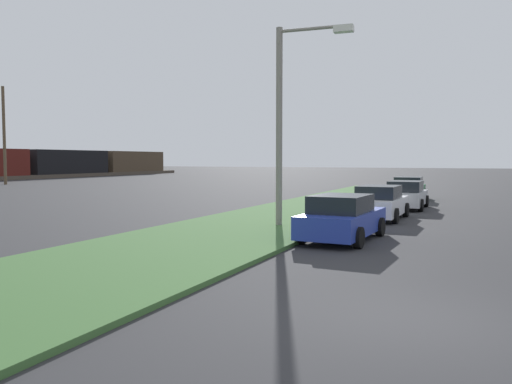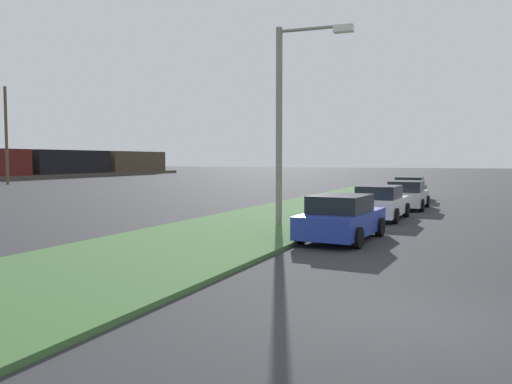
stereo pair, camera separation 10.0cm
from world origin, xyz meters
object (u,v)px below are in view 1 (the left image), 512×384
parked_car_silver (406,195)px  streetlight (288,111)px  parked_car_white (380,203)px  distant_utility_pole (4,136)px  parked_car_blue (342,218)px  parked_car_green (409,189)px

parked_car_silver → streetlight: (-9.73, 3.00, 3.67)m
parked_car_white → distant_utility_pole: (15.65, 40.92, 4.28)m
parked_car_blue → parked_car_green: (18.21, 0.32, 0.00)m
parked_car_blue → parked_car_white: (6.37, -0.01, 0.00)m
parked_car_white → distant_utility_pole: size_ratio=0.43×
parked_car_silver → parked_car_blue: bearing=177.7°
parked_car_white → parked_car_green: size_ratio=0.99×
parked_car_blue → parked_car_white: same height
parked_car_green → parked_car_silver: bearing=-175.8°
streetlight → distant_utility_pole: 43.20m
parked_car_blue → streetlight: (2.03, 2.62, 3.67)m
parked_car_silver → parked_car_green: size_ratio=0.99×
parked_car_silver → streetlight: 10.82m
parked_car_silver → parked_car_green: same height
parked_car_blue → distant_utility_pole: size_ratio=0.44×
distant_utility_pole → streetlight: bearing=-117.6°
parked_car_silver → parked_car_green: 6.49m
parked_car_blue → distant_utility_pole: distant_utility_pole is taller
parked_car_white → streetlight: size_ratio=0.58×
parked_car_white → streetlight: 6.26m
streetlight → distant_utility_pole: (19.99, 38.29, 0.61)m
parked_car_silver → parked_car_green: bearing=5.9°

